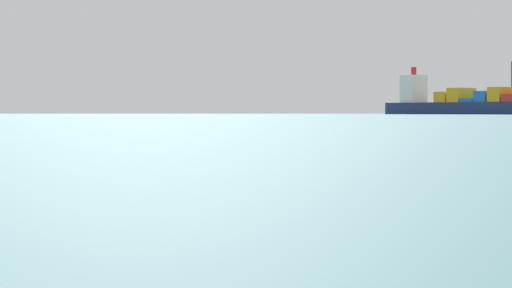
% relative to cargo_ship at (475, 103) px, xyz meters
% --- Properties ---
extents(cargo_ship, '(119.68, 134.46, 35.74)m').
position_rel_cargo_ship_xyz_m(cargo_ship, '(0.00, 0.00, 0.00)').
color(cargo_ship, navy).
rests_on(cargo_ship, ground_plane).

